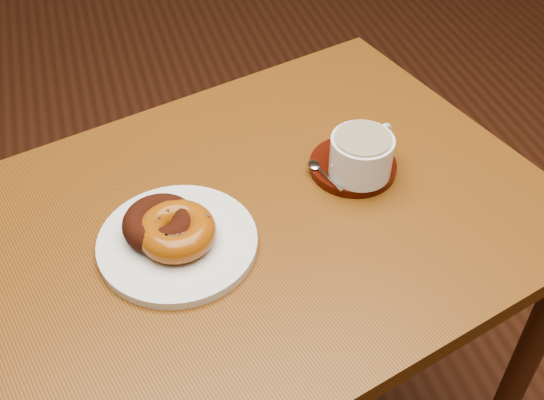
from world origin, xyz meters
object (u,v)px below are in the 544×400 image
object	(u,v)px
coffee_cup	(362,154)
donut_plate	(178,243)
cafe_table	(261,268)
saucer	(353,166)

from	to	relation	value
coffee_cup	donut_plate	bearing A→B (deg)	158.93
cafe_table	donut_plate	distance (m)	0.20
cafe_table	coffee_cup	distance (m)	0.26
cafe_table	saucer	world-z (taller)	saucer
cafe_table	coffee_cup	bearing A→B (deg)	-5.90
cafe_table	saucer	bearing A→B (deg)	1.33
donut_plate	saucer	bearing A→B (deg)	15.20
saucer	coffee_cup	bearing A→B (deg)	-83.81
donut_plate	coffee_cup	size ratio (longest dim) A/B	1.91
donut_plate	coffee_cup	xyz separation A→B (m)	(0.31, 0.06, 0.04)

